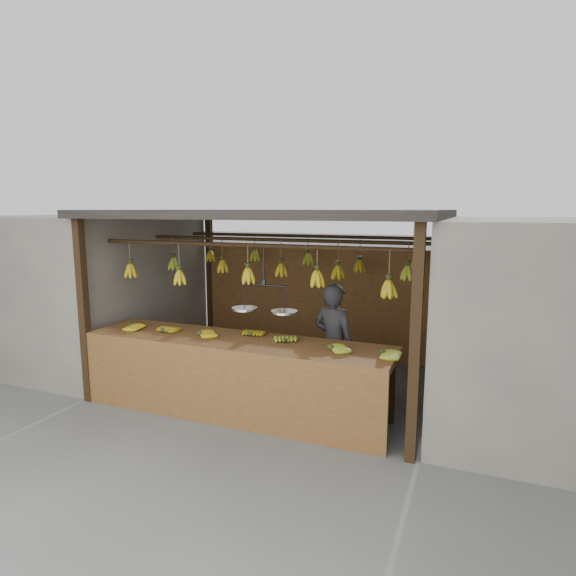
% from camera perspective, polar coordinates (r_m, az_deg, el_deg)
% --- Properties ---
extents(ground, '(80.00, 80.00, 0.00)m').
position_cam_1_polar(ground, '(6.90, -0.95, -11.10)').
color(ground, '#5B5B57').
extents(stall, '(4.30, 3.30, 2.40)m').
position_cam_1_polar(stall, '(6.78, 0.09, 5.64)').
color(stall, black).
rests_on(stall, ground).
extents(neighbor_left, '(3.00, 3.00, 2.30)m').
position_cam_1_polar(neighbor_left, '(8.63, -23.59, 0.17)').
color(neighbor_left, slate).
rests_on(neighbor_left, ground).
extents(counter, '(3.75, 0.85, 0.96)m').
position_cam_1_polar(counter, '(5.65, -6.77, -8.19)').
color(counter, brown).
rests_on(counter, ground).
extents(hanging_bananas, '(3.58, 2.25, 0.38)m').
position_cam_1_polar(hanging_bananas, '(6.51, -1.01, 2.39)').
color(hanging_bananas, '#AF9312').
rests_on(hanging_bananas, ground).
extents(balance_scale, '(0.80, 0.30, 0.76)m').
position_cam_1_polar(balance_scale, '(5.57, -2.85, -2.30)').
color(balance_scale, black).
rests_on(balance_scale, ground).
extents(vendor, '(0.63, 0.50, 1.52)m').
position_cam_1_polar(vendor, '(6.02, 5.43, -6.60)').
color(vendor, '#262628').
rests_on(vendor, ground).
extents(bag_bundles, '(0.08, 0.26, 1.16)m').
position_cam_1_polar(bag_bundles, '(7.46, 17.09, -1.94)').
color(bag_bundles, '#199926').
rests_on(bag_bundles, ground).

